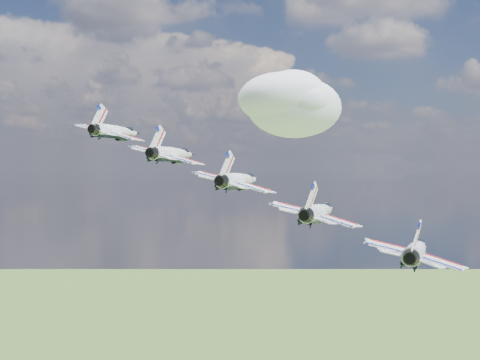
# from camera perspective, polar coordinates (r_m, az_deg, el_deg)

# --- Properties ---
(cloud_far) EXTENTS (54.29, 42.66, 21.33)m
(cloud_far) POSITION_cam_1_polar(r_m,az_deg,el_deg) (273.83, 2.84, 6.79)
(cloud_far) COLOR white
(jet_0) EXTENTS (14.36, 16.87, 6.52)m
(jet_0) POSITION_cam_1_polar(r_m,az_deg,el_deg) (100.13, -10.41, 4.09)
(jet_0) COLOR white
(jet_1) EXTENTS (14.36, 16.87, 6.52)m
(jet_1) POSITION_cam_1_polar(r_m,az_deg,el_deg) (91.20, -5.68, 2.24)
(jet_1) COLOR white
(jet_2) EXTENTS (14.36, 16.87, 6.52)m
(jet_2) POSITION_cam_1_polar(r_m,az_deg,el_deg) (83.13, 0.00, -0.00)
(jet_2) COLOR white
(jet_3) EXTENTS (14.36, 16.87, 6.52)m
(jet_3) POSITION_cam_1_polar(r_m,az_deg,el_deg) (76.20, 6.81, -2.68)
(jet_3) COLOR silver
(jet_4) EXTENTS (14.36, 16.87, 6.52)m
(jet_4) POSITION_cam_1_polar(r_m,az_deg,el_deg) (70.74, 14.86, -5.79)
(jet_4) COLOR white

